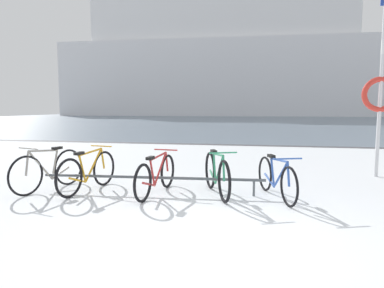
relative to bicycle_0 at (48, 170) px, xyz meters
name	(u,v)px	position (x,y,z in m)	size (l,w,h in m)	color
ground	(257,116)	(3.37, 52.10, -0.42)	(80.00, 132.00, 0.08)	silver
bike_rack	(152,178)	(1.93, 0.15, -0.11)	(3.99, 0.34, 0.31)	#4C5156
bicycle_0	(48,170)	(0.00, 0.00, 0.00)	(0.58, 1.61, 0.83)	black
bicycle_1	(88,172)	(0.76, 0.06, -0.02)	(0.46, 1.66, 0.80)	black
bicycle_2	(156,175)	(2.04, 0.09, -0.04)	(0.46, 1.70, 0.75)	black
bicycle_3	(217,174)	(3.08, 0.25, -0.01)	(0.70, 1.58, 0.81)	black
bicycle_4	(276,178)	(4.09, 0.23, -0.04)	(0.67, 1.59, 0.75)	black
rescue_post	(381,90)	(6.35, 2.52, 1.52)	(0.77, 0.12, 4.00)	silver
ferry_ship	(226,61)	(-2.21, 56.32, 9.17)	(58.06, 14.89, 28.45)	white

